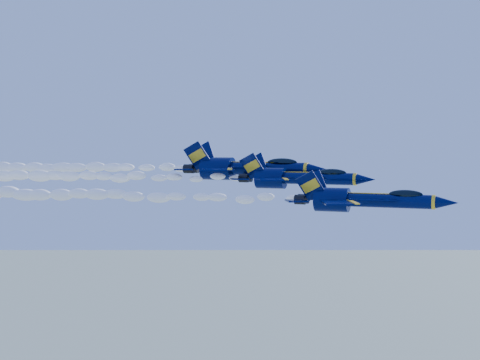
% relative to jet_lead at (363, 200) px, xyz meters
% --- Properties ---
extents(jet_lead, '(17.49, 14.35, 6.50)m').
position_rel_jet_lead_xyz_m(jet_lead, '(0.00, 0.00, 0.00)').
color(jet_lead, '#000838').
extents(smoke_trail_jet_lead, '(51.72, 2.09, 1.88)m').
position_rel_jet_lead_xyz_m(smoke_trail_jet_lead, '(-33.34, 0.00, -0.44)').
color(smoke_trail_jet_lead, white).
extents(jet_second, '(17.41, 14.28, 6.47)m').
position_rel_jet_lead_xyz_m(jet_second, '(-10.03, 8.22, 1.86)').
color(jet_second, '#000838').
extents(smoke_trail_jet_second, '(51.72, 2.08, 1.87)m').
position_rel_jet_lead_xyz_m(smoke_trail_jet_second, '(-43.33, 8.22, 1.42)').
color(smoke_trail_jet_second, white).
extents(jet_third, '(20.11, 16.50, 7.47)m').
position_rel_jet_lead_xyz_m(jet_third, '(-18.16, 11.12, 2.90)').
color(jet_third, '#000838').
extents(smoke_trail_jet_third, '(51.72, 2.40, 2.16)m').
position_rel_jet_lead_xyz_m(smoke_trail_jet_third, '(-52.62, 11.12, 2.44)').
color(smoke_trail_jet_third, white).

